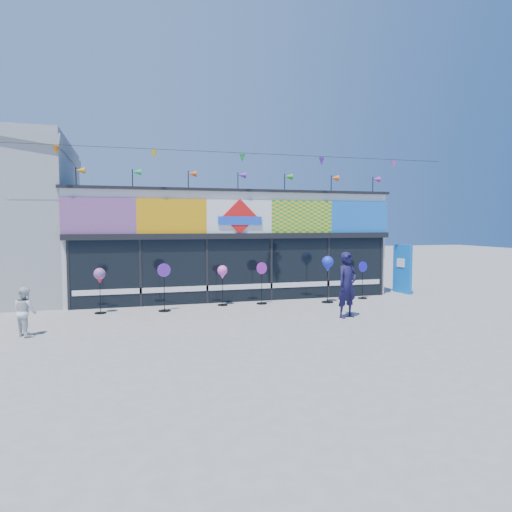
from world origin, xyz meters
name	(u,v)px	position (x,y,z in m)	size (l,w,h in m)	color
ground	(268,321)	(0.00, 0.00, 0.00)	(80.00, 80.00, 0.00)	slate
kite_shop	(225,243)	(0.00, 5.94, 2.05)	(16.00, 5.70, 5.31)	silver
blue_sign	(402,269)	(6.94, 3.67, 1.00)	(0.26, 1.01, 1.99)	blue
spinner_0	(100,277)	(-4.77, 2.51, 1.16)	(0.37, 0.37, 1.45)	black
spinner_1	(164,286)	(-2.79, 2.32, 0.82)	(0.43, 0.40, 1.56)	black
spinner_2	(222,273)	(-0.75, 2.85, 1.12)	(0.35, 0.35, 1.40)	black
spinner_3	(262,282)	(0.64, 2.77, 0.78)	(0.41, 0.38, 1.48)	black
spinner_4	(328,265)	(3.00, 2.40, 1.35)	(0.43, 0.43, 1.69)	black
spinner_5	(363,279)	(4.67, 2.84, 0.75)	(0.39, 0.36, 1.41)	black
adult_man	(347,285)	(2.46, -0.19, 0.99)	(0.72, 0.48, 1.99)	#141136
child	(25,312)	(-6.44, -0.04, 0.62)	(0.61, 0.35, 1.25)	silver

